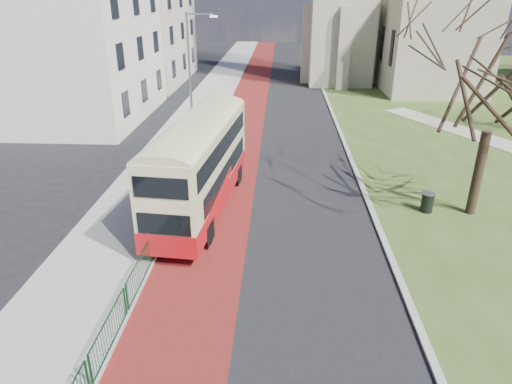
# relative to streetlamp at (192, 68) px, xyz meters

# --- Properties ---
(ground) EXTENTS (160.00, 160.00, 0.00)m
(ground) POSITION_rel_streetlamp_xyz_m (4.35, -18.00, -4.59)
(ground) COLOR black
(ground) RESTS_ON ground
(road_carriageway) EXTENTS (9.00, 120.00, 0.01)m
(road_carriageway) POSITION_rel_streetlamp_xyz_m (5.85, 2.00, -4.59)
(road_carriageway) COLOR black
(road_carriageway) RESTS_ON ground
(bus_lane) EXTENTS (3.40, 120.00, 0.01)m
(bus_lane) POSITION_rel_streetlamp_xyz_m (3.15, 2.00, -4.59)
(bus_lane) COLOR #591414
(bus_lane) RESTS_ON ground
(pavement_west) EXTENTS (4.00, 120.00, 0.12)m
(pavement_west) POSITION_rel_streetlamp_xyz_m (-0.65, 2.00, -4.53)
(pavement_west) COLOR gray
(pavement_west) RESTS_ON ground
(kerb_west) EXTENTS (0.25, 120.00, 0.13)m
(kerb_west) POSITION_rel_streetlamp_xyz_m (1.35, 2.00, -4.53)
(kerb_west) COLOR #999993
(kerb_west) RESTS_ON ground
(kerb_east) EXTENTS (0.25, 80.00, 0.13)m
(kerb_east) POSITION_rel_streetlamp_xyz_m (10.45, 4.00, -4.53)
(kerb_east) COLOR #999993
(kerb_east) RESTS_ON ground
(pedestrian_railing) EXTENTS (0.07, 24.00, 1.12)m
(pedestrian_railing) POSITION_rel_streetlamp_xyz_m (1.40, -14.00, -4.04)
(pedestrian_railing) COLOR #0D3C1A
(pedestrian_railing) RESTS_ON ground
(street_block_near) EXTENTS (10.30, 14.30, 13.00)m
(street_block_near) POSITION_rel_streetlamp_xyz_m (-9.65, 4.00, 1.92)
(street_block_near) COLOR beige
(street_block_near) RESTS_ON ground
(street_block_far) EXTENTS (10.30, 16.30, 11.50)m
(street_block_far) POSITION_rel_streetlamp_xyz_m (-9.65, 20.00, 1.17)
(street_block_far) COLOR beige
(street_block_far) RESTS_ON ground
(streetlamp) EXTENTS (2.13, 0.18, 8.00)m
(streetlamp) POSITION_rel_streetlamp_xyz_m (0.00, 0.00, 0.00)
(streetlamp) COLOR gray
(streetlamp) RESTS_ON pavement_west
(bus) EXTENTS (3.30, 10.21, 4.19)m
(bus) POSITION_rel_streetlamp_xyz_m (2.54, -12.41, -2.20)
(bus) COLOR #AB0F15
(bus) RESTS_ON ground
(winter_tree_near) EXTENTS (7.92, 7.92, 10.00)m
(winter_tree_near) POSITION_rel_streetlamp_xyz_m (14.94, -12.18, 2.37)
(winter_tree_near) COLOR #312318
(winter_tree_near) RESTS_ON grass_green
(litter_bin) EXTENTS (0.78, 0.78, 0.95)m
(litter_bin) POSITION_rel_streetlamp_xyz_m (12.96, -12.13, -4.07)
(litter_bin) COLOR black
(litter_bin) RESTS_ON grass_green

